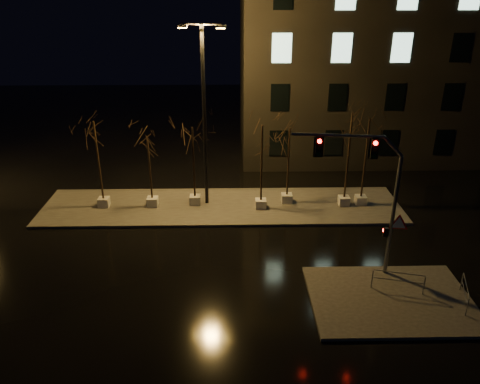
{
  "coord_description": "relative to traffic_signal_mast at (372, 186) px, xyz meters",
  "views": [
    {
      "loc": [
        0.59,
        -20.1,
        12.64
      ],
      "look_at": [
        1.03,
        2.04,
        2.8
      ],
      "focal_mm": 35.0,
      "sensor_mm": 36.0,
      "label": 1
    }
  ],
  "objects": [
    {
      "name": "building",
      "position": [
        7.25,
        19.36,
        2.94
      ],
      "size": [
        25.0,
        12.0,
        15.0
      ],
      "primitive_type": "cube",
      "color": "black",
      "rests_on": "ground"
    },
    {
      "name": "tree_1",
      "position": [
        -11.03,
        7.4,
        -1.05
      ],
      "size": [
        1.8,
        1.8,
        4.42
      ],
      "color": "silver",
      "rests_on": "median"
    },
    {
      "name": "streetlight_main",
      "position": [
        -7.7,
        7.79,
        1.72
      ],
      "size": [
        2.66,
        0.69,
        10.62
      ],
      "rotation": [
        0.0,
        0.0,
        -0.15
      ],
      "color": "black",
      "rests_on": "median"
    },
    {
      "name": "traffic_signal_mast",
      "position": [
        0.0,
        0.0,
        0.0
      ],
      "size": [
        5.46,
        0.84,
        6.72
      ],
      "rotation": [
        0.0,
        0.0,
        -0.13
      ],
      "color": "slate",
      "rests_on": "sidewalk_corner"
    },
    {
      "name": "median",
      "position": [
        -6.75,
        7.36,
        -4.49
      ],
      "size": [
        22.0,
        5.0,
        0.15
      ],
      "primitive_type": "cube",
      "color": "#413E3A",
      "rests_on": "ground"
    },
    {
      "name": "tree_3",
      "position": [
        -4.38,
        6.98,
        -0.35
      ],
      "size": [
        1.8,
        1.8,
        5.35
      ],
      "color": "silver",
      "rests_on": "median"
    },
    {
      "name": "sidewalk_corner",
      "position": [
        0.75,
        -2.14,
        -4.49
      ],
      "size": [
        7.0,
        5.0,
        0.15
      ],
      "primitive_type": "cube",
      "color": "#413E3A",
      "rests_on": "ground"
    },
    {
      "name": "tree_6",
      "position": [
        1.85,
        7.39,
        -0.15
      ],
      "size": [
        1.8,
        1.8,
        5.62
      ],
      "color": "silver",
      "rests_on": "median"
    },
    {
      "name": "guard_rail_b",
      "position": [
        3.75,
        -2.49,
        -3.83
      ],
      "size": [
        0.62,
        1.82,
        0.9
      ],
      "rotation": [
        0.0,
        0.0,
        1.26
      ],
      "color": "slate",
      "rests_on": "sidewalk_corner"
    },
    {
      "name": "tree_2",
      "position": [
        -8.43,
        7.63,
        -0.57
      ],
      "size": [
        1.8,
        1.8,
        5.06
      ],
      "color": "silver",
      "rests_on": "median"
    },
    {
      "name": "tree_5",
      "position": [
        0.78,
        7.32,
        0.15
      ],
      "size": [
        1.8,
        1.8,
        6.02
      ],
      "color": "silver",
      "rests_on": "median"
    },
    {
      "name": "guard_rail_a",
      "position": [
        1.16,
        -1.63,
        -3.78
      ],
      "size": [
        2.17,
        0.6,
        0.97
      ],
      "rotation": [
        0.0,
        0.0,
        -0.25
      ],
      "color": "slate",
      "rests_on": "sidewalk_corner"
    },
    {
      "name": "tree_0",
      "position": [
        -14.02,
        7.41,
        -0.23
      ],
      "size": [
        1.8,
        1.8,
        5.51
      ],
      "color": "silver",
      "rests_on": "median"
    },
    {
      "name": "ground",
      "position": [
        -6.75,
        1.36,
        -4.56
      ],
      "size": [
        90.0,
        90.0,
        0.0
      ],
      "primitive_type": "plane",
      "color": "black",
      "rests_on": "ground"
    },
    {
      "name": "tree_4",
      "position": [
        -2.71,
        7.75,
        -0.65
      ],
      "size": [
        1.8,
        1.8,
        4.95
      ],
      "color": "silver",
      "rests_on": "median"
    }
  ]
}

